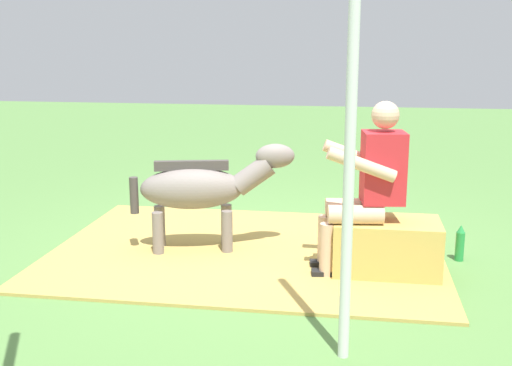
# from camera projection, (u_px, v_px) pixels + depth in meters

# --- Properties ---
(ground_plane) EXTENTS (24.00, 24.00, 0.00)m
(ground_plane) POSITION_uv_depth(u_px,v_px,m) (258.00, 252.00, 5.26)
(ground_plane) COLOR #568442
(hay_patch) EXTENTS (3.17, 2.38, 0.02)m
(hay_patch) POSITION_uv_depth(u_px,v_px,m) (247.00, 250.00, 5.26)
(hay_patch) COLOR tan
(hay_patch) RESTS_ON ground
(hay_bale) EXTENTS (0.78, 0.47, 0.42)m
(hay_bale) POSITION_uv_depth(u_px,v_px,m) (386.00, 247.00, 4.71)
(hay_bale) COLOR tan
(hay_bale) RESTS_ON ground
(person_seated) EXTENTS (0.69, 0.47, 1.30)m
(person_seated) POSITION_uv_depth(u_px,v_px,m) (367.00, 182.00, 4.62)
(person_seated) COLOR #D8AD8C
(person_seated) RESTS_ON ground
(pony_standing) EXTENTS (1.33, 0.52, 0.90)m
(pony_standing) POSITION_uv_depth(u_px,v_px,m) (203.00, 188.00, 5.16)
(pony_standing) COLOR slate
(pony_standing) RESTS_ON ground
(soda_bottle) EXTENTS (0.07, 0.07, 0.29)m
(soda_bottle) POSITION_uv_depth(u_px,v_px,m) (460.00, 243.00, 5.02)
(soda_bottle) COLOR #268C3F
(soda_bottle) RESTS_ON ground
(tent_pole_left) EXTENTS (0.06, 0.06, 2.46)m
(tent_pole_left) POSITION_uv_depth(u_px,v_px,m) (350.00, 137.00, 3.25)
(tent_pole_left) COLOR silver
(tent_pole_left) RESTS_ON ground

